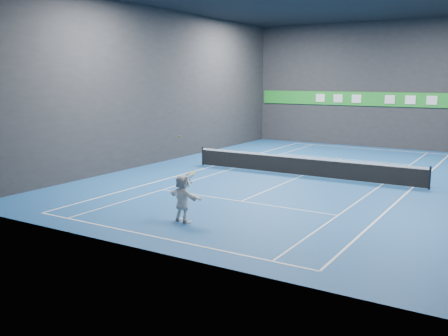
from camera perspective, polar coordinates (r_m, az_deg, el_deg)
The scene contains 18 objects.
ground at distance 26.18m, azimuth 8.90°, elevation -0.88°, with size 26.00×26.00×0.00m, color #194C8D.
wall_back at distance 38.05m, azimuth 16.77°, elevation 9.07°, with size 18.00×0.10×9.00m, color #252628.
wall_front at distance 14.57m, azimuth -10.98°, elevation 8.12°, with size 18.00×0.10×9.00m, color #252628.
wall_left at distance 30.31m, azimuth -6.96°, elevation 9.23°, with size 0.10×26.00×9.00m, color #252628.
baseline_near at distance 16.19m, azimuth -7.76°, elevation -7.81°, with size 10.98×0.08×0.01m, color white.
baseline_far at distance 37.31m, azimuth 15.98°, elevation 2.15°, with size 10.98×0.08×0.01m, color white.
sideline_doubles_left at distance 28.70m, azimuth -1.26°, elevation 0.22°, with size 0.08×23.78×0.01m, color white.
sideline_doubles_right at distance 24.66m, azimuth 20.75°, elevation -2.11°, with size 0.08×23.78×0.01m, color white.
sideline_singles_left at distance 27.98m, azimuth 1.11°, elevation -0.04°, with size 0.06×23.78×0.01m, color white.
sideline_singles_right at distance 24.93m, azimuth 17.64°, elevation -1.79°, with size 0.06×23.78×0.01m, color white.
service_line_near at distance 20.55m, azimuth 1.96°, elevation -3.82°, with size 8.23×0.06×0.01m, color white.
service_line_far at distance 32.10m, azimuth 13.32°, elevation 1.02°, with size 8.23×0.06×0.01m, color white.
center_service_line at distance 26.18m, azimuth 8.90°, elevation -0.87°, with size 0.06×12.80×0.01m, color white.
player at distance 17.53m, azimuth -4.75°, elevation -3.49°, with size 1.57×0.50×1.69m, color white.
tennis_ball at distance 17.41m, azimuth -5.08°, elevation 3.63°, with size 0.07×0.07×0.07m, color #BAD323.
tennis_net at distance 26.09m, azimuth 8.93°, elevation 0.28°, with size 12.50×0.10×1.07m.
sponsor_banner at distance 38.01m, azimuth 16.67°, elevation 7.56°, with size 17.64×0.11×1.00m.
tennis_racket at distance 17.23m, azimuth -3.93°, elevation -0.97°, with size 0.48×0.37×0.61m.
Camera 1 is at (9.82, -23.76, 4.99)m, focal length 40.00 mm.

